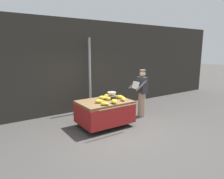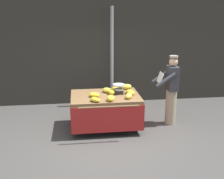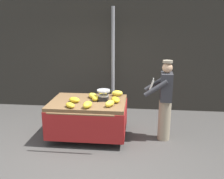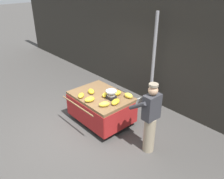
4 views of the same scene
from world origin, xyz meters
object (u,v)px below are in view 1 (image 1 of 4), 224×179
at_px(weighing_scale, 112,96).
at_px(banana_bunch_0, 123,99).
at_px(banana_bunch_3, 107,96).
at_px(banana_bunch_5, 114,101).
at_px(banana_bunch_8, 120,97).
at_px(banana_bunch_4, 108,98).
at_px(banana_bunch_7, 112,94).
at_px(banana_bunch_6, 105,104).
at_px(banana_cart, 105,108).
at_px(banana_bunch_2, 99,101).
at_px(vendor_person, 142,93).
at_px(banana_bunch_1, 103,98).
at_px(street_pole, 90,76).

xyz_separation_m(weighing_scale, banana_bunch_0, (0.18, -0.38, -0.06)).
distance_m(weighing_scale, banana_bunch_3, 0.24).
distance_m(banana_bunch_5, banana_bunch_8, 0.65).
relative_size(banana_bunch_4, banana_bunch_7, 0.85).
relative_size(banana_bunch_6, banana_bunch_7, 1.01).
bearing_deg(banana_cart, banana_bunch_2, -155.19).
height_order(banana_bunch_0, banana_bunch_8, banana_bunch_0).
relative_size(banana_bunch_3, vendor_person, 0.17).
bearing_deg(banana_bunch_3, weighing_scale, -77.86).
distance_m(banana_bunch_3, banana_bunch_6, 0.93).
distance_m(banana_bunch_5, banana_bunch_7, 1.01).
height_order(weighing_scale, banana_bunch_6, weighing_scale).
distance_m(banana_bunch_7, banana_bunch_8, 0.46).
bearing_deg(banana_bunch_8, banana_bunch_7, 90.16).
bearing_deg(weighing_scale, vendor_person, -0.35).
bearing_deg(banana_bunch_2, banana_bunch_1, 44.04).
relative_size(weighing_scale, vendor_person, 0.16).
bearing_deg(banana_bunch_3, banana_bunch_2, -141.82).
relative_size(banana_bunch_0, banana_bunch_8, 0.90).
xyz_separation_m(street_pole, banana_bunch_6, (-0.63, -2.10, -0.55)).
relative_size(banana_bunch_2, banana_bunch_3, 0.89).
bearing_deg(banana_bunch_5, banana_bunch_8, 38.70).
relative_size(banana_bunch_8, vendor_person, 0.17).
bearing_deg(banana_bunch_3, banana_bunch_5, -105.37).
bearing_deg(vendor_person, banana_bunch_3, 169.98).
height_order(weighing_scale, vendor_person, vendor_person).
bearing_deg(banana_bunch_4, banana_bunch_8, -6.96).
bearing_deg(banana_bunch_0, banana_bunch_4, 135.63).
bearing_deg(banana_bunch_8, banana_bunch_1, 156.62).
bearing_deg(banana_bunch_4, banana_bunch_2, -159.07).
distance_m(banana_cart, banana_bunch_8, 0.65).
distance_m(street_pole, vendor_person, 2.09).
bearing_deg(banana_bunch_8, banana_bunch_2, -172.96).
xyz_separation_m(banana_bunch_7, vendor_person, (1.03, -0.38, -0.02)).
bearing_deg(weighing_scale, street_pole, 88.52).
bearing_deg(banana_bunch_1, banana_bunch_4, -65.65).
relative_size(banana_cart, weighing_scale, 5.78).
xyz_separation_m(street_pole, banana_bunch_4, (-0.22, -1.62, -0.54)).
relative_size(banana_bunch_0, banana_bunch_5, 0.98).
height_order(street_pole, vendor_person, street_pole).
xyz_separation_m(banana_bunch_0, banana_bunch_4, (-0.35, 0.34, -0.00)).
relative_size(street_pole, banana_cart, 1.76).
xyz_separation_m(banana_bunch_0, banana_bunch_2, (-0.77, 0.19, -0.01)).
xyz_separation_m(banana_bunch_7, banana_bunch_8, (0.00, -0.46, -0.01)).
relative_size(banana_bunch_2, banana_bunch_4, 1.19).
bearing_deg(weighing_scale, banana_bunch_3, 102.14).
relative_size(banana_bunch_3, banana_bunch_8, 0.97).
bearing_deg(banana_bunch_8, banana_bunch_5, -141.30).
relative_size(street_pole, banana_bunch_7, 11.40).
relative_size(weighing_scale, banana_bunch_7, 1.12).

